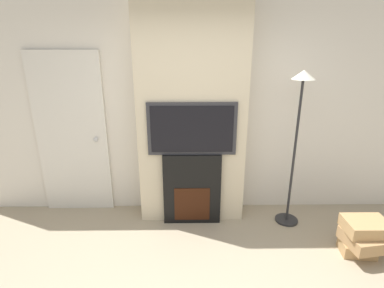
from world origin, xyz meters
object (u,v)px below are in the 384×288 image
at_px(television, 192,129).
at_px(floor_lamp, 298,120).
at_px(fireplace, 192,189).
at_px(box_stack, 364,236).

bearing_deg(television, floor_lamp, -1.24).
relative_size(fireplace, floor_lamp, 0.48).
bearing_deg(television, fireplace, 90.00).
bearing_deg(box_stack, fireplace, 159.64).
bearing_deg(floor_lamp, television, 178.76).
bearing_deg(floor_lamp, box_stack, -46.99).
distance_m(fireplace, box_stack, 1.95).
bearing_deg(fireplace, floor_lamp, -1.33).
distance_m(floor_lamp, box_stack, 1.42).
height_order(television, floor_lamp, floor_lamp).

